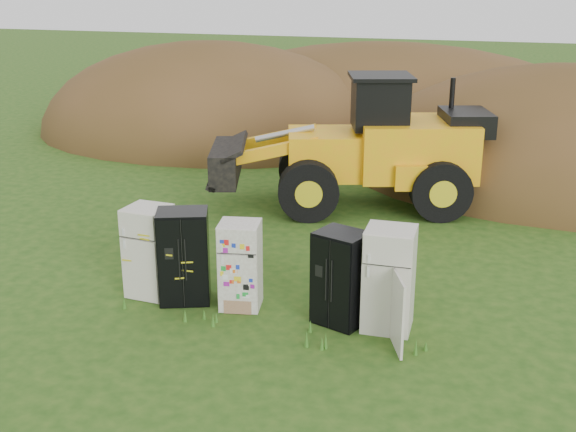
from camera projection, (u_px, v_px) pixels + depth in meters
name	position (u px, v px, depth m)	size (l,w,h in m)	color
ground	(265.00, 310.00, 13.45)	(120.00, 120.00, 0.00)	#204813
fridge_leftmost	(150.00, 251.00, 13.86)	(0.79, 0.75, 1.78)	beige
fridge_black_side	(184.00, 256.00, 13.59)	(0.94, 0.74, 1.79)	black
fridge_sticker	(240.00, 265.00, 13.35)	(0.74, 0.68, 1.66)	white
fridge_black_right	(341.00, 278.00, 12.73)	(0.85, 0.71, 1.71)	black
fridge_open_door	(389.00, 279.00, 12.50)	(0.84, 0.78, 1.86)	beige
wheel_loader	(345.00, 142.00, 18.92)	(7.27, 2.95, 3.52)	orange
dirt_mound_right	(566.00, 181.00, 21.85)	(13.14, 9.64, 6.98)	#4C3718
dirt_mound_left	(212.00, 134.00, 28.28)	(13.91, 10.43, 7.14)	#4C3718
dirt_mound_back	(386.00, 123.00, 30.31)	(18.42, 12.28, 6.66)	#4C3718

